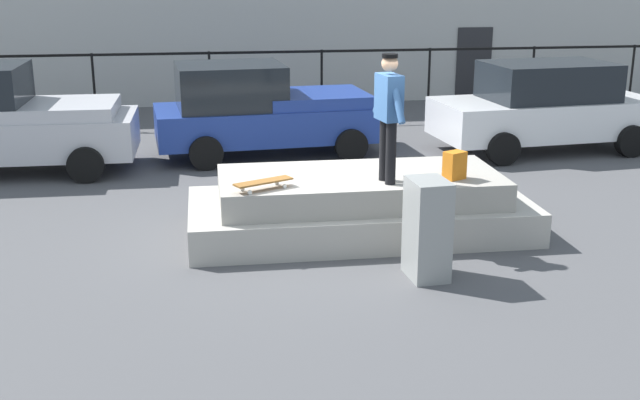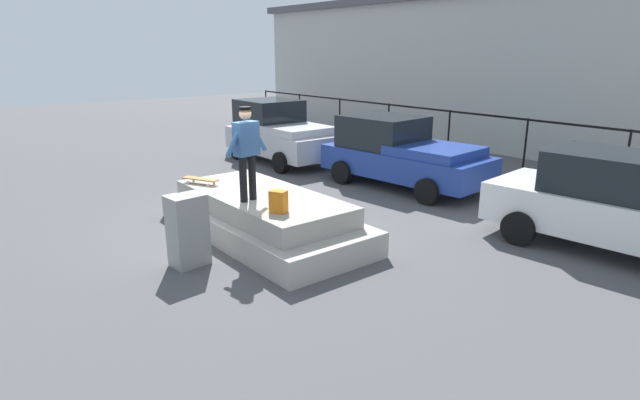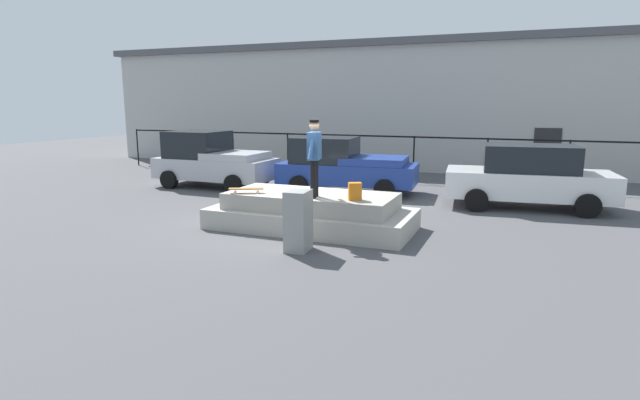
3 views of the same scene
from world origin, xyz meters
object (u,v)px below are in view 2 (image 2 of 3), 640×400
at_px(backpack, 278,201).
at_px(skateboarder, 247,147).
at_px(car_blue_pickup_mid, 401,153).
at_px(skateboard, 201,179).
at_px(car_white_sedan_far, 621,203).
at_px(car_silver_pickup_near, 279,132).
at_px(utility_box, 188,231).

bearing_deg(backpack, skateboarder, -25.53).
xyz_separation_m(backpack, car_blue_pickup_mid, (-2.22, 5.47, -0.15)).
bearing_deg(backpack, skateboard, -23.63).
bearing_deg(car_white_sedan_far, car_blue_pickup_mid, 175.62).
bearing_deg(car_silver_pickup_near, skateboarder, -38.70).
bearing_deg(backpack, utility_box, 33.97).
height_order(backpack, utility_box, backpack).
height_order(skateboard, utility_box, utility_box).
height_order(car_silver_pickup_near, car_blue_pickup_mid, car_silver_pickup_near).
bearing_deg(skateboard, backpack, 3.34).
bearing_deg(skateboard, car_white_sedan_far, 40.01).
xyz_separation_m(skateboard, utility_box, (1.90, -1.20, -0.34)).
bearing_deg(skateboarder, car_white_sedan_far, 48.42).
relative_size(skateboard, backpack, 2.12).
relative_size(car_blue_pickup_mid, utility_box, 3.78).
xyz_separation_m(backpack, car_silver_pickup_near, (-6.94, 4.77, -0.10)).
height_order(skateboard, car_blue_pickup_mid, car_blue_pickup_mid).
distance_m(car_blue_pickup_mid, car_white_sedan_far, 5.76).
relative_size(car_silver_pickup_near, car_blue_pickup_mid, 0.91).
height_order(skateboarder, car_silver_pickup_near, skateboarder).
xyz_separation_m(skateboarder, skateboard, (-1.69, -0.13, -0.91)).
xyz_separation_m(skateboard, car_white_sedan_far, (6.18, 5.19, -0.05)).
relative_size(skateboarder, skateboard, 2.11).
height_order(skateboard, car_white_sedan_far, car_white_sedan_far).
distance_m(skateboard, backpack, 2.65).
bearing_deg(car_white_sedan_far, utility_box, -123.86).
relative_size(car_white_sedan_far, utility_box, 3.77).
bearing_deg(skateboarder, skateboard, -175.59).
xyz_separation_m(skateboard, backpack, (2.65, 0.15, 0.09)).
bearing_deg(car_white_sedan_far, backpack, -125.06).
distance_m(backpack, car_silver_pickup_near, 8.42).
xyz_separation_m(car_blue_pickup_mid, utility_box, (1.47, -6.82, -0.29)).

